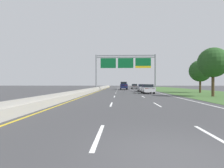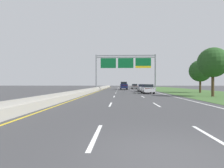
# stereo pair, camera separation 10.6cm
# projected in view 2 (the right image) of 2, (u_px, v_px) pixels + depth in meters

# --- Properties ---
(ground_plane) EXTENTS (220.00, 220.00, 0.00)m
(ground_plane) POSITION_uv_depth(u_px,v_px,m) (125.00, 91.00, 39.37)
(ground_plane) COLOR #3D3D3F
(lane_striping) EXTENTS (11.96, 106.00, 0.01)m
(lane_striping) POSITION_uv_depth(u_px,v_px,m) (125.00, 92.00, 38.91)
(lane_striping) COLOR white
(lane_striping) RESTS_ON ground
(grass_verge_right) EXTENTS (14.00, 110.00, 0.02)m
(grass_verge_right) POSITION_uv_depth(u_px,v_px,m) (192.00, 92.00, 38.75)
(grass_verge_right) COLOR #3D602D
(grass_verge_right) RESTS_ON ground
(median_barrier_concrete) EXTENTS (0.60, 110.00, 0.85)m
(median_barrier_concrete) POSITION_uv_depth(u_px,v_px,m) (94.00, 90.00, 39.66)
(median_barrier_concrete) COLOR #99968E
(median_barrier_concrete) RESTS_ON ground
(overhead_sign_gantry) EXTENTS (15.06, 0.42, 8.94)m
(overhead_sign_gantry) POSITION_uv_depth(u_px,v_px,m) (126.00, 65.00, 45.87)
(overhead_sign_gantry) COLOR gray
(overhead_sign_gantry) RESTS_ON ground
(pickup_truck_navy) EXTENTS (2.05, 5.42, 2.20)m
(pickup_truck_navy) POSITION_uv_depth(u_px,v_px,m) (124.00, 86.00, 52.14)
(pickup_truck_navy) COLOR #161E47
(pickup_truck_navy) RESTS_ON ground
(car_white_right_lane_sedan) EXTENTS (1.85, 4.41, 1.57)m
(car_white_right_lane_sedan) POSITION_uv_depth(u_px,v_px,m) (148.00, 89.00, 31.61)
(car_white_right_lane_sedan) COLOR silver
(car_white_right_lane_sedan) RESTS_ON ground
(car_grey_right_lane_sedan) EXTENTS (1.84, 4.41, 1.57)m
(car_grey_right_lane_sedan) POSITION_uv_depth(u_px,v_px,m) (135.00, 86.00, 59.55)
(car_grey_right_lane_sedan) COLOR slate
(car_grey_right_lane_sedan) RESTS_ON ground
(car_silver_right_lane_sedan) EXTENTS (1.94, 4.45, 1.57)m
(car_silver_right_lane_sedan) POSITION_uv_depth(u_px,v_px,m) (143.00, 88.00, 38.37)
(car_silver_right_lane_sedan) COLOR #B2B5BA
(car_silver_right_lane_sedan) RESTS_ON ground
(roadside_tree_near) EXTENTS (3.87, 3.87, 6.39)m
(roadside_tree_near) POSITION_uv_depth(u_px,v_px,m) (213.00, 63.00, 23.99)
(roadside_tree_near) COLOR #4C3823
(roadside_tree_near) RESTS_ON ground
(roadside_tree_mid) EXTENTS (3.98, 3.98, 6.03)m
(roadside_tree_mid) POSITION_uv_depth(u_px,v_px,m) (200.00, 71.00, 33.92)
(roadside_tree_mid) COLOR #4C3823
(roadside_tree_mid) RESTS_ON ground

